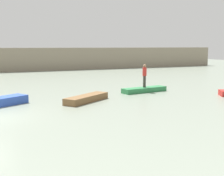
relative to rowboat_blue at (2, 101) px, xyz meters
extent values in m
cube|color=#2B4CAD|center=(0.00, 0.00, 0.00)|extent=(3.29, 2.49, 0.52)
cube|color=brown|center=(5.19, -0.91, -0.05)|extent=(3.69, 2.97, 0.43)
cube|color=#2D7F47|center=(10.85, 1.23, -0.07)|extent=(3.98, 1.47, 0.38)
cylinder|color=#38332D|center=(10.85, 1.23, 0.58)|extent=(0.22, 0.22, 0.92)
cylinder|color=red|center=(10.85, 1.23, 1.37)|extent=(0.32, 0.32, 0.66)
sphere|color=#936B4C|center=(10.85, 1.23, 1.83)|extent=(0.26, 0.26, 0.26)
camera|label=1|loc=(-1.81, -20.13, 3.40)|focal=50.33mm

